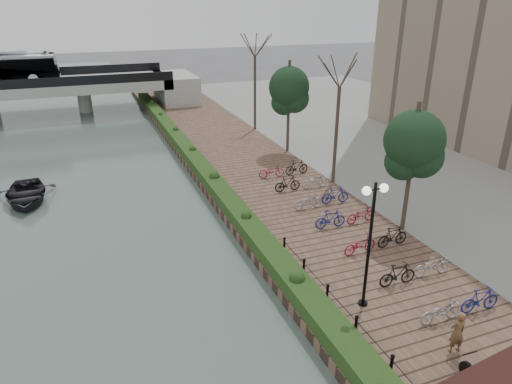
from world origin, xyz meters
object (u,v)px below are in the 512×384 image
lamppost (372,220)px  motorcycle (485,383)px  boat (25,194)px  pedestrian (457,332)px

lamppost → motorcycle: size_ratio=3.03×
lamppost → boat: bearing=128.1°
motorcycle → pedestrian: size_ratio=1.06×
motorcycle → pedestrian: (0.61, 1.78, 0.26)m
lamppost → motorcycle: (0.79, -5.02, -3.09)m
motorcycle → boat: (-13.68, 21.46, -0.50)m
pedestrian → boat: (-14.29, 19.68, -0.76)m
motorcycle → pedestrian: bearing=75.2°
motorcycle → boat: bearing=126.5°
pedestrian → boat: bearing=-46.8°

